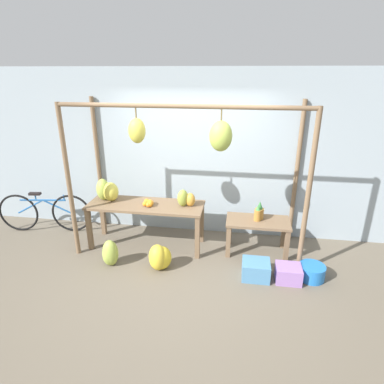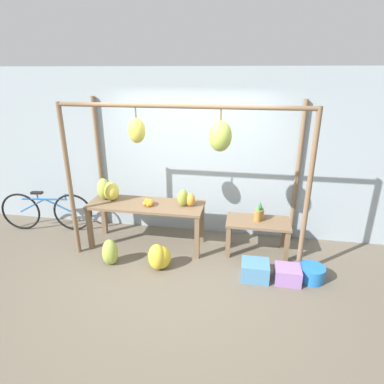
# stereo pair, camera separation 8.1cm
# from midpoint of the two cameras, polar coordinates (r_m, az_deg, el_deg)

# --- Properties ---
(ground_plane) EXTENTS (20.00, 20.00, 0.00)m
(ground_plane) POSITION_cam_midpoint_polar(r_m,az_deg,el_deg) (4.72, -2.14, -14.63)
(ground_plane) COLOR #665B4C
(shop_wall_back) EXTENTS (8.00, 0.08, 2.80)m
(shop_wall_back) POSITION_cam_midpoint_polar(r_m,az_deg,el_deg) (5.47, 0.88, 6.66)
(shop_wall_back) COLOR #99A8B2
(shop_wall_back) RESTS_ON ground_plane
(stall_awning) EXTENTS (3.46, 1.20, 2.34)m
(stall_awning) POSITION_cam_midpoint_polar(r_m,az_deg,el_deg) (4.54, -0.09, 7.08)
(stall_awning) COLOR brown
(stall_awning) RESTS_ON ground_plane
(display_table_main) EXTENTS (1.85, 0.63, 0.74)m
(display_table_main) POSITION_cam_midpoint_polar(r_m,az_deg,el_deg) (5.22, -7.71, -3.14)
(display_table_main) COLOR brown
(display_table_main) RESTS_ON ground_plane
(display_table_side) EXTENTS (0.98, 0.52, 0.56)m
(display_table_side) POSITION_cam_midpoint_polar(r_m,az_deg,el_deg) (5.14, 12.03, -6.18)
(display_table_side) COLOR brown
(display_table_side) RESTS_ON ground_plane
(banana_pile_on_table) EXTENTS (0.46, 0.37, 0.36)m
(banana_pile_on_table) POSITION_cam_midpoint_polar(r_m,az_deg,el_deg) (5.41, -14.33, 0.33)
(banana_pile_on_table) COLOR gold
(banana_pile_on_table) RESTS_ON display_table_main
(orange_pile) EXTENTS (0.17, 0.20, 0.09)m
(orange_pile) POSITION_cam_midpoint_polar(r_m,az_deg,el_deg) (5.10, -7.21, -1.88)
(orange_pile) COLOR orange
(orange_pile) RESTS_ON display_table_main
(pineapple_cluster) EXTENTS (0.15, 0.20, 0.29)m
(pineapple_cluster) POSITION_cam_midpoint_polar(r_m,az_deg,el_deg) (5.08, 12.27, -3.62)
(pineapple_cluster) COLOR #A3702D
(pineapple_cluster) RESTS_ON display_table_side
(banana_pile_ground_left) EXTENTS (0.29, 0.28, 0.41)m
(banana_pile_ground_left) POSITION_cam_midpoint_polar(r_m,az_deg,el_deg) (5.00, -13.94, -10.44)
(banana_pile_ground_left) COLOR #9EB247
(banana_pile_ground_left) RESTS_ON ground_plane
(banana_pile_ground_right) EXTENTS (0.43, 0.41, 0.40)m
(banana_pile_ground_right) POSITION_cam_midpoint_polar(r_m,az_deg,el_deg) (4.79, -5.43, -11.49)
(banana_pile_ground_right) COLOR yellow
(banana_pile_ground_right) RESTS_ON ground_plane
(fruit_crate_white) EXTENTS (0.38, 0.34, 0.25)m
(fruit_crate_white) POSITION_cam_midpoint_polar(r_m,az_deg,el_deg) (4.70, 11.63, -13.46)
(fruit_crate_white) COLOR #4C84B2
(fruit_crate_white) RESTS_ON ground_plane
(blue_bucket) EXTENTS (0.36, 0.36, 0.21)m
(blue_bucket) POSITION_cam_midpoint_polar(r_m,az_deg,el_deg) (4.89, 20.90, -13.35)
(blue_bucket) COLOR blue
(blue_bucket) RESTS_ON ground_plane
(parked_bicycle) EXTENTS (1.64, 0.26, 0.74)m
(parked_bicycle) POSITION_cam_midpoint_polar(r_m,az_deg,el_deg) (6.32, -24.11, -3.13)
(parked_bicycle) COLOR black
(parked_bicycle) RESTS_ON ground_plane
(papaya_pile) EXTENTS (0.33, 0.23, 0.27)m
(papaya_pile) POSITION_cam_midpoint_polar(r_m,az_deg,el_deg) (5.00, -0.49, -1.23)
(papaya_pile) COLOR gold
(papaya_pile) RESTS_ON display_table_main
(fruit_crate_purple) EXTENTS (0.34, 0.31, 0.23)m
(fruit_crate_purple) POSITION_cam_midpoint_polar(r_m,az_deg,el_deg) (4.74, 17.11, -13.84)
(fruit_crate_purple) COLOR #9970B7
(fruit_crate_purple) RESTS_ON ground_plane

